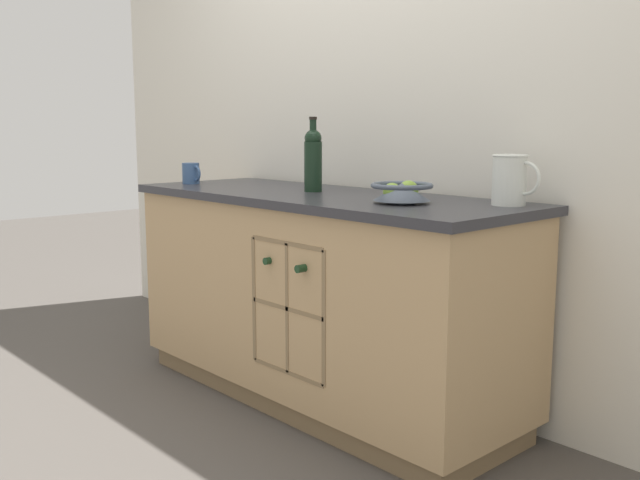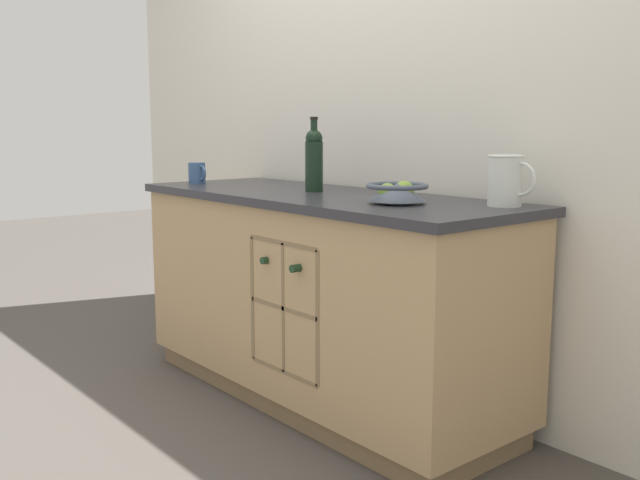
{
  "view_description": "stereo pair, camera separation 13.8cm",
  "coord_description": "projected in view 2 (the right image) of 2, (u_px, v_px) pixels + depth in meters",
  "views": [
    {
      "loc": [
        2.16,
        -1.97,
        1.15
      ],
      "look_at": [
        0.0,
        0.0,
        0.69
      ],
      "focal_mm": 40.0,
      "sensor_mm": 36.0,
      "label": 1
    },
    {
      "loc": [
        2.25,
        -1.86,
        1.15
      ],
      "look_at": [
        0.0,
        0.0,
        0.69
      ],
      "focal_mm": 40.0,
      "sensor_mm": 36.0,
      "label": 2
    }
  ],
  "objects": [
    {
      "name": "ground_plane",
      "position": [
        320.0,
        398.0,
        3.07
      ],
      "size": [
        14.0,
        14.0,
        0.0
      ],
      "primitive_type": "plane",
      "color": "#4C4742"
    },
    {
      "name": "back_wall",
      "position": [
        387.0,
        99.0,
        3.1
      ],
      "size": [
        4.4,
        0.06,
        2.55
      ],
      "primitive_type": "cube",
      "color": "silver",
      "rests_on": "ground_plane"
    },
    {
      "name": "kitchen_island",
      "position": [
        320.0,
        296.0,
        2.99
      ],
      "size": [
        1.84,
        0.68,
        0.88
      ],
      "color": "olive",
      "rests_on": "ground_plane"
    },
    {
      "name": "fruit_bowl",
      "position": [
        397.0,
        191.0,
        2.53
      ],
      "size": [
        0.22,
        0.22,
        0.08
      ],
      "color": "#4C5666",
      "rests_on": "kitchen_island"
    },
    {
      "name": "white_pitcher",
      "position": [
        506.0,
        179.0,
        2.44
      ],
      "size": [
        0.18,
        0.12,
        0.18
      ],
      "color": "silver",
      "rests_on": "kitchen_island"
    },
    {
      "name": "ceramic_mug",
      "position": [
        197.0,
        173.0,
        3.43
      ],
      "size": [
        0.12,
        0.08,
        0.1
      ],
      "color": "#385684",
      "rests_on": "kitchen_island"
    },
    {
      "name": "standing_wine_bottle",
      "position": [
        314.0,
        158.0,
        2.99
      ],
      "size": [
        0.08,
        0.08,
        0.31
      ],
      "color": "black",
      "rests_on": "kitchen_island"
    }
  ]
}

